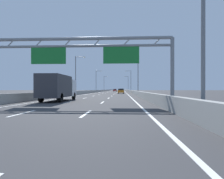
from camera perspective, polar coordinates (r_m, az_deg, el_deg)
name	(u,v)px	position (r m, az deg, el deg)	size (l,w,h in m)	color
ground_plane	(115,92)	(98.11, 0.77, -0.65)	(260.00, 260.00, 0.00)	#38383A
lane_dash_left_1	(23,113)	(12.00, -25.00, -6.44)	(0.16, 3.00, 0.01)	white
lane_dash_left_2	(68,102)	(20.36, -13.00, -3.72)	(0.16, 3.00, 0.01)	white
lane_dash_left_3	(85,98)	(29.10, -8.11, -2.55)	(0.16, 3.00, 0.01)	white
lane_dash_left_4	(94,96)	(37.96, -5.49, -1.92)	(0.16, 3.00, 0.01)	white
lane_dash_left_5	(99,95)	(46.88, -3.87, -1.52)	(0.16, 3.00, 0.01)	white
lane_dash_left_6	(103,94)	(55.82, -2.77, -1.25)	(0.16, 3.00, 0.01)	white
lane_dash_left_7	(105,93)	(64.78, -1.97, -1.06)	(0.16, 3.00, 0.01)	white
lane_dash_left_8	(107,93)	(73.75, -1.36, -0.91)	(0.16, 3.00, 0.01)	white
lane_dash_left_9	(109,92)	(82.72, -0.89, -0.80)	(0.16, 3.00, 0.01)	white
lane_dash_left_10	(110,92)	(91.70, -0.51, -0.70)	(0.16, 3.00, 0.01)	white
lane_dash_left_11	(111,92)	(100.69, -0.20, -0.63)	(0.16, 3.00, 0.01)	white
lane_dash_left_12	(112,91)	(109.67, 0.06, -0.56)	(0.16, 3.00, 0.01)	white
lane_dash_left_13	(113,91)	(118.66, 0.28, -0.51)	(0.16, 3.00, 0.01)	white
lane_dash_left_14	(114,91)	(127.65, 0.47, -0.46)	(0.16, 3.00, 0.01)	white
lane_dash_left_15	(114,91)	(136.64, 0.64, -0.42)	(0.16, 3.00, 0.01)	white
lane_dash_left_16	(115,91)	(145.64, 0.78, -0.38)	(0.16, 3.00, 0.01)	white
lane_dash_left_17	(115,91)	(154.63, 0.91, -0.35)	(0.16, 3.00, 0.01)	white
lane_dash_right_1	(86,114)	(10.80, -7.74, -7.16)	(0.16, 3.00, 0.01)	white
lane_dash_right_2	(102,102)	(19.67, -2.84, -3.85)	(0.16, 3.00, 0.01)	white
lane_dash_right_3	(109,98)	(28.63, -1.01, -2.60)	(0.16, 3.00, 0.01)	white
lane_dash_right_4	(112,96)	(37.60, -0.06, -1.94)	(0.16, 3.00, 0.01)	white
lane_dash_right_5	(114,95)	(46.59, 0.53, -1.53)	(0.16, 3.00, 0.01)	white
lane_dash_right_6	(115,94)	(55.58, 0.93, -1.26)	(0.16, 3.00, 0.01)	white
lane_dash_right_7	(116,93)	(64.57, 1.22, -1.06)	(0.16, 3.00, 0.01)	white
lane_dash_right_8	(117,93)	(73.56, 1.43, -0.91)	(0.16, 3.00, 0.01)	white
lane_dash_right_9	(117,92)	(82.56, 1.60, -0.80)	(0.16, 3.00, 0.01)	white
lane_dash_right_10	(118,92)	(91.56, 1.74, -0.70)	(0.16, 3.00, 0.01)	white
lane_dash_right_11	(118,92)	(100.55, 1.85, -0.63)	(0.16, 3.00, 0.01)	white
lane_dash_right_12	(118,91)	(109.55, 1.94, -0.56)	(0.16, 3.00, 0.01)	white
lane_dash_right_13	(119,91)	(118.55, 2.02, -0.51)	(0.16, 3.00, 0.01)	white
lane_dash_right_14	(119,91)	(127.55, 2.09, -0.46)	(0.16, 3.00, 0.01)	white
lane_dash_right_15	(119,91)	(136.54, 2.15, -0.42)	(0.16, 3.00, 0.01)	white
lane_dash_right_16	(119,91)	(145.54, 2.20, -0.38)	(0.16, 3.00, 0.01)	white
lane_dash_right_17	(120,91)	(154.54, 2.25, -0.35)	(0.16, 3.00, 0.01)	white
edge_line_left	(102,92)	(86.51, -3.02, -0.75)	(0.16, 176.00, 0.01)	white
edge_line_right	(125,92)	(86.05, 3.96, -0.76)	(0.16, 176.00, 0.01)	white
barrier_left	(103,91)	(108.56, -2.67, -0.32)	(0.45, 220.00, 0.95)	#9E9E99
barrier_right	(128,91)	(108.07, 4.63, -0.32)	(0.45, 220.00, 0.95)	#9E9E99
sign_gantry	(83,53)	(18.90, -8.66, 10.73)	(17.35, 0.36, 6.36)	gray
streetlamp_right_near	(198,6)	(10.91, 24.23, 21.73)	(2.58, 0.28, 9.50)	slate
streetlamp_left_mid	(77,73)	(48.48, -10.49, 4.91)	(2.58, 0.28, 9.50)	slate
streetlamp_right_mid	(137,73)	(47.30, 7.46, 5.03)	(2.58, 0.28, 9.50)	slate
streetlamp_left_far	(97,80)	(85.36, -4.60, 2.85)	(2.58, 0.28, 9.50)	slate
streetlamp_right_far	(130,80)	(84.69, 5.47, 2.87)	(2.58, 0.28, 9.50)	slate
streetlamp_left_distant	(104,83)	(122.63, -2.29, 2.03)	(2.58, 0.28, 9.50)	slate
streetlamp_right_distant	(128,83)	(122.16, 4.71, 2.04)	(2.58, 0.28, 9.50)	slate
red_car	(115,90)	(108.88, 0.86, -0.19)	(1.89, 4.43, 1.41)	red
blue_car	(122,90)	(80.20, 2.86, -0.27)	(1.70, 4.44, 1.55)	#2347AD
green_car	(122,90)	(87.61, 3.01, -0.25)	(1.71, 4.63, 1.53)	#1E7A38
yellow_car	(121,90)	(123.60, 2.83, -0.13)	(1.88, 4.45, 1.46)	yellow
orange_car	(121,91)	(57.77, 2.63, -0.47)	(1.76, 4.14, 1.45)	orange
box_truck	(58,87)	(22.88, -15.71, 0.75)	(2.35, 7.65, 2.90)	silver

